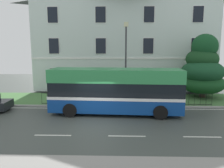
# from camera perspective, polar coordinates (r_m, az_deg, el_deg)

# --- Properties ---
(ground_plane) EXTENTS (60.00, 56.00, 0.18)m
(ground_plane) POSITION_cam_1_polar(r_m,az_deg,el_deg) (14.46, -4.52, -9.45)
(ground_plane) COLOR #404642
(georgian_townhouse) EXTENTS (20.14, 9.80, 11.91)m
(georgian_townhouse) POSITION_cam_1_polar(r_m,az_deg,el_deg) (27.47, 3.06, 12.20)
(georgian_townhouse) COLOR silver
(georgian_townhouse) RESTS_ON ground_plane
(iron_verge_railing) EXTENTS (13.94, 0.04, 0.97)m
(iron_verge_railing) POSITION_cam_1_polar(r_m,az_deg,el_deg) (17.53, 3.73, -3.98)
(iron_verge_railing) COLOR black
(iron_verge_railing) RESTS_ON ground_plane
(evergreen_tree) EXTENTS (4.10, 4.19, 5.93)m
(evergreen_tree) POSITION_cam_1_polar(r_m,az_deg,el_deg) (21.72, 23.03, 3.41)
(evergreen_tree) COLOR #423328
(evergreen_tree) RESTS_ON ground_plane
(single_decker_bus) EXTENTS (9.43, 3.00, 3.25)m
(single_decker_bus) POSITION_cam_1_polar(r_m,az_deg,el_deg) (15.36, 1.00, -1.69)
(single_decker_bus) COLOR navy
(single_decker_bus) RESTS_ON ground_plane
(street_lamp_post) EXTENTS (0.36, 0.24, 6.72)m
(street_lamp_post) POSITION_cam_1_polar(r_m,az_deg,el_deg) (18.21, 3.71, 7.15)
(street_lamp_post) COLOR #333338
(street_lamp_post) RESTS_ON ground_plane
(litter_bin) EXTENTS (0.45, 0.45, 1.18)m
(litter_bin) POSITION_cam_1_polar(r_m,az_deg,el_deg) (18.16, 10.84, -3.37)
(litter_bin) COLOR #4C4742
(litter_bin) RESTS_ON ground_plane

